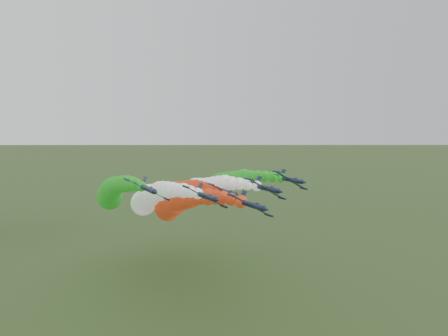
{
  "coord_description": "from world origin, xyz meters",
  "views": [
    {
      "loc": [
        -52.72,
        -89.69,
        54.72
      ],
      "look_at": [
        -3.04,
        0.17,
        43.63
      ],
      "focal_mm": 35.0,
      "sensor_mm": 36.0,
      "label": 1
    }
  ],
  "objects": [
    {
      "name": "jet_lead",
      "position": [
        1.61,
        40.95,
        27.81
      ],
      "size": [
        19.23,
        82.61,
        21.74
      ],
      "rotation": [
        0.0,
        0.51,
        0.0
      ],
      "color": "#111E35",
      "rests_on": "ground"
    },
    {
      "name": "jet_inner_left",
      "position": [
        -4.8,
        48.58,
        29.09
      ],
      "size": [
        19.21,
        82.59,
        21.72
      ],
      "rotation": [
        0.0,
        0.51,
        0.0
      ],
      "color": "#111E35",
      "rests_on": "ground"
    },
    {
      "name": "jet_inner_right",
      "position": [
        9.88,
        47.05,
        29.92
      ],
      "size": [
        18.65,
        82.02,
        21.16
      ],
      "rotation": [
        0.0,
        0.51,
        0.0
      ],
      "color": "#111E35",
      "rests_on": "ground"
    },
    {
      "name": "jet_outer_left",
      "position": [
        -15.19,
        57.33,
        30.3
      ],
      "size": [
        18.75,
        82.13,
        21.26
      ],
      "rotation": [
        0.0,
        0.51,
        0.0
      ],
      "color": "#111E35",
      "rests_on": "ground"
    },
    {
      "name": "jet_outer_right",
      "position": [
        24.03,
        56.07,
        29.97
      ],
      "size": [
        18.6,
        81.97,
        21.1
      ],
      "rotation": [
        0.0,
        0.51,
        0.0
      ],
      "color": "#111E35",
      "rests_on": "ground"
    },
    {
      "name": "jet_trail",
      "position": [
        8.66,
        62.86,
        26.95
      ],
      "size": [
        18.49,
        81.87,
        21.0
      ],
      "rotation": [
        0.0,
        0.51,
        0.0
      ],
      "color": "#111E35",
      "rests_on": "ground"
    }
  ]
}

